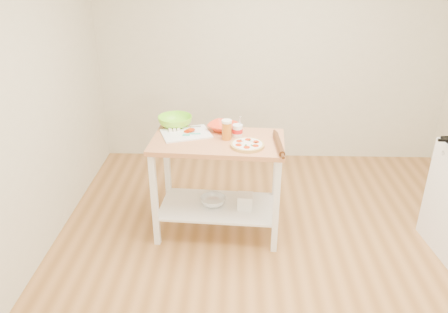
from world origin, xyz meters
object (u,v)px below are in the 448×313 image
object	(u,v)px
rolling_pin	(279,144)
beer_pint	(227,130)
knife	(181,128)
yogurt_tub	(238,131)
orange_bowl	(223,127)
green_bowl	(175,121)
spatula	(191,134)
shelf_glass_bowl	(213,201)
prep_island	(218,167)
cutting_board	(186,133)
shelf_bin	(245,201)
pizza	(247,145)

from	to	relation	value
rolling_pin	beer_pint	bearing A→B (deg)	161.92
knife	yogurt_tub	xyz separation A→B (m)	(0.49, -0.14, 0.04)
orange_bowl	beer_pint	xyz separation A→B (m)	(0.04, -0.20, 0.05)
beer_pint	yogurt_tub	size ratio (longest dim) A/B	0.91
green_bowl	yogurt_tub	bearing A→B (deg)	-21.03
spatula	rolling_pin	bearing A→B (deg)	-16.27
shelf_glass_bowl	prep_island	bearing A→B (deg)	-18.44
cutting_board	beer_pint	bearing A→B (deg)	-35.14
prep_island	yogurt_tub	xyz separation A→B (m)	(0.16, 0.08, 0.31)
rolling_pin	orange_bowl	bearing A→B (deg)	143.49
orange_bowl	shelf_glass_bowl	xyz separation A→B (m)	(-0.08, -0.20, -0.63)
beer_pint	shelf_bin	xyz separation A→B (m)	(0.17, -0.04, -0.66)
orange_bowl	beer_pint	size ratio (longest dim) A/B	1.46
shelf_glass_bowl	shelf_bin	distance (m)	0.29
prep_island	knife	world-z (taller)	knife
prep_island	pizza	xyz separation A→B (m)	(0.24, -0.13, 0.27)
prep_island	shelf_bin	size ratio (longest dim) A/B	8.75
prep_island	shelf_bin	distance (m)	0.40
prep_island	rolling_pin	distance (m)	0.58
prep_island	spatula	distance (m)	0.36
green_bowl	pizza	bearing A→B (deg)	-33.66
cutting_board	green_bowl	bearing A→B (deg)	102.75
green_bowl	shelf_glass_bowl	world-z (taller)	green_bowl
yogurt_tub	rolling_pin	bearing A→B (deg)	-31.19
prep_island	rolling_pin	world-z (taller)	rolling_pin
prep_island	yogurt_tub	size ratio (longest dim) A/B	6.14
spatula	shelf_glass_bowl	xyz separation A→B (m)	(0.18, -0.06, -0.62)
cutting_board	green_bowl	world-z (taller)	green_bowl
pizza	beer_pint	bearing A→B (deg)	139.14
prep_island	shelf_glass_bowl	size ratio (longest dim) A/B	4.98
cutting_board	spatula	xyz separation A→B (m)	(0.05, -0.04, 0.01)
green_bowl	spatula	bearing A→B (deg)	-53.83
yogurt_tub	shelf_glass_bowl	size ratio (longest dim) A/B	0.81
prep_island	shelf_bin	bearing A→B (deg)	-6.43
green_bowl	shelf_bin	distance (m)	0.94
pizza	green_bowl	size ratio (longest dim) A/B	0.90
cutting_board	rolling_pin	world-z (taller)	rolling_pin
prep_island	green_bowl	world-z (taller)	green_bowl
prep_island	green_bowl	distance (m)	0.57
orange_bowl	green_bowl	bearing A→B (deg)	170.12
pizza	beer_pint	world-z (taller)	beer_pint
pizza	yogurt_tub	size ratio (longest dim) A/B	1.46
pizza	cutting_board	size ratio (longest dim) A/B	0.57
spatula	orange_bowl	distance (m)	0.30
yogurt_tub	shelf_bin	distance (m)	0.64
shelf_glass_bowl	pizza	bearing A→B (deg)	-26.94
prep_island	knife	distance (m)	0.48
pizza	beer_pint	size ratio (longest dim) A/B	1.62
spatula	shelf_glass_bowl	world-z (taller)	spatula
prep_island	yogurt_tub	bearing A→B (deg)	25.21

